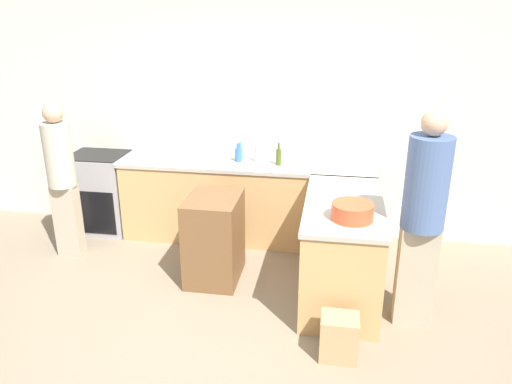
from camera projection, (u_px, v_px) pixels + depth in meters
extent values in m
plane|color=gray|center=(206.00, 335.00, 4.10)|extent=(14.00, 14.00, 0.00)
cube|color=silver|center=(251.00, 118.00, 5.64)|extent=(8.00, 0.06, 2.70)
cube|color=tan|center=(247.00, 203.00, 5.66)|extent=(2.79, 0.59, 0.88)
cube|color=#ADA89E|center=(246.00, 164.00, 5.50)|extent=(2.82, 0.62, 0.04)
cube|color=tan|center=(341.00, 250.00, 4.56)|extent=(0.66, 1.44, 0.88)
cube|color=#ADA89E|center=(344.00, 204.00, 4.40)|extent=(0.69, 1.47, 0.04)
cube|color=#99999E|center=(101.00, 192.00, 5.92)|extent=(0.68, 0.59, 0.92)
cube|color=black|center=(91.00, 213.00, 5.70)|extent=(0.57, 0.01, 0.51)
cube|color=black|center=(97.00, 155.00, 5.76)|extent=(0.63, 0.54, 0.01)
cube|color=brown|center=(214.00, 238.00, 4.83)|extent=(0.49, 0.63, 0.85)
cylinder|color=#DB512D|center=(352.00, 211.00, 4.02)|extent=(0.34, 0.34, 0.14)
cylinder|color=silver|center=(257.00, 153.00, 5.50)|extent=(0.06, 0.06, 0.20)
cylinder|color=silver|center=(257.00, 141.00, 5.45)|extent=(0.03, 0.03, 0.08)
cylinder|color=#386BB7|center=(238.00, 155.00, 5.51)|extent=(0.07, 0.07, 0.15)
cylinder|color=#386BB7|center=(238.00, 146.00, 5.48)|extent=(0.03, 0.03, 0.06)
cylinder|color=#475B1E|center=(279.00, 157.00, 5.38)|extent=(0.06, 0.06, 0.18)
cylinder|color=#475B1E|center=(279.00, 146.00, 5.34)|extent=(0.03, 0.03, 0.07)
cylinder|color=#338CBF|center=(240.00, 153.00, 5.60)|extent=(0.06, 0.06, 0.14)
cylinder|color=#338CBF|center=(240.00, 145.00, 5.57)|extent=(0.03, 0.03, 0.05)
cube|color=#ADA38E|center=(68.00, 220.00, 5.30)|extent=(0.26, 0.16, 0.79)
cylinder|color=#B7B2A3|center=(59.00, 155.00, 5.05)|extent=(0.29, 0.29, 0.66)
sphere|color=tan|center=(53.00, 113.00, 4.90)|extent=(0.20, 0.20, 0.20)
cube|color=#ADA38E|center=(415.00, 275.00, 4.15)|extent=(0.31, 0.19, 0.87)
cylinder|color=#4C6699|center=(427.00, 183.00, 3.86)|extent=(0.34, 0.34, 0.75)
sphere|color=tan|center=(435.00, 123.00, 3.70)|extent=(0.20, 0.20, 0.20)
cube|color=tan|center=(339.00, 337.00, 3.79)|extent=(0.29, 0.24, 0.35)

